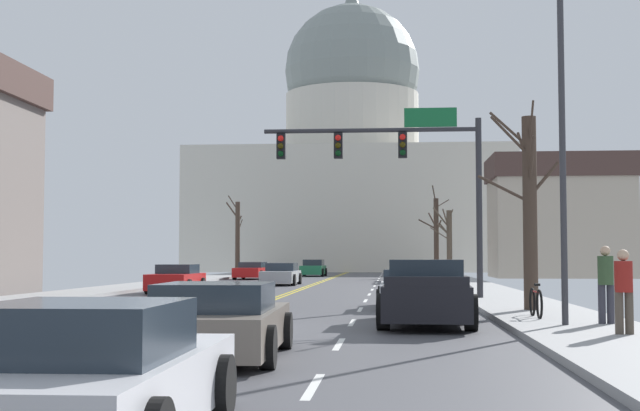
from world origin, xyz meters
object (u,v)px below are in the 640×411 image
sedan_near_02 (218,323)px  sedan_oncoming_02 (252,271)px  sedan_near_03 (90,380)px  sedan_oncoming_01 (281,274)px  street_lamp_right (547,102)px  pickup_truck_near_01 (427,295)px  signal_gantry (400,160)px  pedestrian_00 (624,287)px  pedestrian_01 (606,280)px  sedan_oncoming_00 (176,279)px  sedan_oncoming_03 (313,268)px  sedan_near_00 (408,290)px  bicycle_parked (536,303)px

sedan_near_02 → sedan_oncoming_02: (-7.09, 46.89, 0.01)m
sedan_near_03 → sedan_oncoming_01: sedan_near_03 is taller
street_lamp_right → pickup_truck_near_01: 5.32m
pickup_truck_near_01 → signal_gantry: bearing=92.8°
signal_gantry → pedestrian_00: signal_gantry is taller
street_lamp_right → pedestrian_00: 4.64m
pedestrian_00 → pedestrian_01: size_ratio=0.94×
pedestrian_01 → sedan_oncoming_00: bearing=128.0°
signal_gantry → sedan_oncoming_00: bearing=147.5°
sedan_oncoming_00 → sedan_oncoming_03: size_ratio=0.96×
sedan_near_02 → sedan_oncoming_03: bearing=93.7°
sedan_oncoming_03 → sedan_near_00: bearing=-80.8°
sedan_oncoming_00 → pedestrian_00: bearing=-56.2°
sedan_oncoming_00 → street_lamp_right: bearing=-55.2°
pickup_truck_near_01 → pedestrian_01: 4.13m
sedan_near_02 → pedestrian_01: pedestrian_01 is taller
sedan_near_00 → sedan_near_03: 20.29m
sedan_oncoming_00 → sedan_oncoming_02: bearing=90.9°
sedan_near_03 → street_lamp_right: bearing=63.5°
sedan_oncoming_03 → pedestrian_00: bearing=-78.4°
sedan_oncoming_02 → sedan_oncoming_03: sedan_oncoming_03 is taller
signal_gantry → street_lamp_right: 12.67m
street_lamp_right → sedan_near_00: (-2.92, 8.11, -4.42)m
pedestrian_01 → signal_gantry: bearing=110.2°
street_lamp_right → pedestrian_00: bearing=-65.9°
sedan_near_00 → pedestrian_01: (4.20, -7.71, 0.52)m
sedan_oncoming_01 → sedan_oncoming_03: (-0.10, 20.94, 0.04)m
sedan_near_03 → sedan_oncoming_03: 62.37m
sedan_near_03 → sedan_oncoming_02: size_ratio=0.90×
sedan_oncoming_03 → pedestrian_01: size_ratio=2.59×
sedan_oncoming_01 → bicycle_parked: size_ratio=2.62×
sedan_oncoming_02 → bicycle_parked: (13.35, -38.92, -0.09)m
signal_gantry → sedan_oncoming_02: signal_gantry is taller
sedan_near_00 → pickup_truck_near_01: pickup_truck_near_01 is taller
sedan_oncoming_02 → sedan_oncoming_01: bearing=-73.3°
pickup_truck_near_01 → sedan_oncoming_00: 19.67m
sedan_near_03 → sedan_near_02: bearing=91.8°
street_lamp_right → sedan_oncoming_02: (-13.26, 41.38, -4.42)m
pedestrian_00 → sedan_near_03: bearing=-125.5°
signal_gantry → sedan_near_00: size_ratio=1.79×
street_lamp_right → sedan_near_00: bearing=109.8°
pedestrian_01 → bicycle_parked: (-1.19, 2.06, -0.60)m
sedan_near_00 → sedan_oncoming_00: size_ratio=1.04×
sedan_near_00 → sedan_oncoming_00: sedan_oncoming_00 is taller
pedestrian_01 → pickup_truck_near_01: bearing=160.1°
sedan_oncoming_00 → sedan_oncoming_01: bearing=73.2°
street_lamp_right → bicycle_parked: street_lamp_right is taller
pickup_truck_near_01 → sedan_oncoming_02: bearing=105.1°
sedan_near_00 → pedestrian_01: pedestrian_01 is taller
sedan_oncoming_01 → sedan_near_00: bearing=-72.4°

